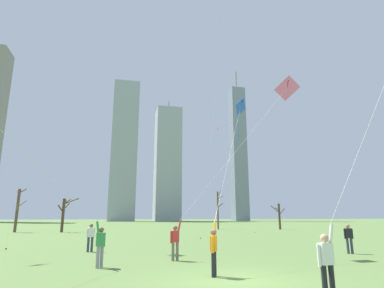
{
  "coord_description": "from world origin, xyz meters",
  "views": [
    {
      "loc": [
        -3.83,
        -10.53,
        2.08
      ],
      "look_at": [
        0.0,
        6.0,
        5.96
      ],
      "focal_mm": 29.48,
      "sensor_mm": 36.0,
      "label": 1
    }
  ],
  "objects_px": {
    "bare_tree_far_right_edge": "(218,209)",
    "distant_kite_low_near_trees_red": "(221,137)",
    "kite_flyer_foreground_left_blue": "(221,208)",
    "distant_kite_high_overhead_white": "(40,9)",
    "kite_flyer_midfield_center_teal": "(359,170)",
    "bystander_watching_nearby": "(91,236)",
    "kite_flyer_midfield_right_green": "(53,198)",
    "bare_tree_leftmost": "(279,215)",
    "bare_tree_left_of_center": "(64,213)",
    "bystander_far_off_by_trees": "(349,237)",
    "distant_kite_drifting_left_yellow": "(225,12)",
    "bare_tree_center": "(17,208)",
    "kite_flyer_far_back_pink": "(205,200)"
  },
  "relations": [
    {
      "from": "bystander_watching_nearby",
      "to": "bare_tree_left_of_center",
      "type": "xyz_separation_m",
      "value": [
        -5.43,
        24.89,
        1.59
      ]
    },
    {
      "from": "kite_flyer_far_back_pink",
      "to": "distant_kite_high_overhead_white",
      "type": "relative_size",
      "value": 0.45
    },
    {
      "from": "distant_kite_low_near_trees_red",
      "to": "bare_tree_center",
      "type": "xyz_separation_m",
      "value": [
        -28.07,
        1.63,
        -10.94
      ]
    },
    {
      "from": "distant_kite_drifting_left_yellow",
      "to": "distant_kite_low_near_trees_red",
      "type": "bearing_deg",
      "value": 73.91
    },
    {
      "from": "bystander_far_off_by_trees",
      "to": "bystander_watching_nearby",
      "type": "xyz_separation_m",
      "value": [
        -14.44,
        4.28,
        0.0
      ]
    },
    {
      "from": "kite_flyer_midfield_center_teal",
      "to": "bare_tree_left_of_center",
      "type": "height_order",
      "value": "kite_flyer_midfield_center_teal"
    },
    {
      "from": "bare_tree_far_right_edge",
      "to": "distant_kite_low_near_trees_red",
      "type": "bearing_deg",
      "value": -98.93
    },
    {
      "from": "bare_tree_far_right_edge",
      "to": "bare_tree_left_of_center",
      "type": "height_order",
      "value": "bare_tree_far_right_edge"
    },
    {
      "from": "kite_flyer_far_back_pink",
      "to": "bystander_far_off_by_trees",
      "type": "xyz_separation_m",
      "value": [
        8.69,
        0.65,
        -1.94
      ]
    },
    {
      "from": "distant_kite_high_overhead_white",
      "to": "distant_kite_drifting_left_yellow",
      "type": "distance_m",
      "value": 19.28
    },
    {
      "from": "bare_tree_far_right_edge",
      "to": "bystander_far_off_by_trees",
      "type": "bearing_deg",
      "value": -94.95
    },
    {
      "from": "kite_flyer_far_back_pink",
      "to": "bare_tree_leftmost",
      "type": "xyz_separation_m",
      "value": [
        20.88,
        31.39,
        -0.67
      ]
    },
    {
      "from": "bystander_far_off_by_trees",
      "to": "bare_tree_leftmost",
      "type": "distance_m",
      "value": 33.1
    },
    {
      "from": "bystander_watching_nearby",
      "to": "distant_kite_low_near_trees_red",
      "type": "bearing_deg",
      "value": 55.96
    },
    {
      "from": "distant_kite_drifting_left_yellow",
      "to": "bare_tree_far_right_edge",
      "type": "relative_size",
      "value": 4.31
    },
    {
      "from": "bystander_far_off_by_trees",
      "to": "kite_flyer_foreground_left_blue",
      "type": "bearing_deg",
      "value": -156.96
    },
    {
      "from": "kite_flyer_far_back_pink",
      "to": "bare_tree_left_of_center",
      "type": "relative_size",
      "value": 2.24
    },
    {
      "from": "kite_flyer_midfield_center_teal",
      "to": "distant_kite_high_overhead_white",
      "type": "bearing_deg",
      "value": 127.24
    },
    {
      "from": "distant_kite_drifting_left_yellow",
      "to": "kite_flyer_midfield_center_teal",
      "type": "bearing_deg",
      "value": -100.07
    },
    {
      "from": "bystander_watching_nearby",
      "to": "distant_kite_low_near_trees_red",
      "type": "relative_size",
      "value": 0.1
    },
    {
      "from": "bystander_watching_nearby",
      "to": "bare_tree_leftmost",
      "type": "relative_size",
      "value": 0.4
    },
    {
      "from": "distant_kite_low_near_trees_red",
      "to": "bare_tree_far_right_edge",
      "type": "distance_m",
      "value": 11.78
    },
    {
      "from": "kite_flyer_midfield_right_green",
      "to": "bare_tree_leftmost",
      "type": "height_order",
      "value": "kite_flyer_midfield_right_green"
    },
    {
      "from": "bystander_far_off_by_trees",
      "to": "bare_tree_far_right_edge",
      "type": "xyz_separation_m",
      "value": [
        2.9,
        33.44,
        2.27
      ]
    },
    {
      "from": "kite_flyer_midfield_right_green",
      "to": "kite_flyer_midfield_center_teal",
      "type": "distance_m",
      "value": 10.69
    },
    {
      "from": "bystander_watching_nearby",
      "to": "kite_flyer_midfield_right_green",
      "type": "bearing_deg",
      "value": -97.29
    },
    {
      "from": "bystander_far_off_by_trees",
      "to": "bare_tree_far_right_edge",
      "type": "relative_size",
      "value": 0.25
    },
    {
      "from": "kite_flyer_foreground_left_blue",
      "to": "bare_tree_far_right_edge",
      "type": "bearing_deg",
      "value": 72.49
    },
    {
      "from": "kite_flyer_far_back_pink",
      "to": "bare_tree_leftmost",
      "type": "relative_size",
      "value": 2.49
    },
    {
      "from": "bystander_watching_nearby",
      "to": "bare_tree_leftmost",
      "type": "distance_m",
      "value": 37.56
    },
    {
      "from": "kite_flyer_midfield_right_green",
      "to": "bare_tree_center",
      "type": "height_order",
      "value": "kite_flyer_midfield_right_green"
    },
    {
      "from": "kite_flyer_far_back_pink",
      "to": "distant_kite_high_overhead_white",
      "type": "bearing_deg",
      "value": 136.43
    },
    {
      "from": "bare_tree_center",
      "to": "bystander_watching_nearby",
      "type": "bearing_deg",
      "value": -66.42
    },
    {
      "from": "distant_kite_high_overhead_white",
      "to": "bare_tree_left_of_center",
      "type": "relative_size",
      "value": 4.96
    },
    {
      "from": "kite_flyer_midfield_right_green",
      "to": "bare_tree_center",
      "type": "xyz_separation_m",
      "value": [
        -10.5,
        33.6,
        0.34
      ]
    },
    {
      "from": "kite_flyer_foreground_left_blue",
      "to": "distant_kite_high_overhead_white",
      "type": "bearing_deg",
      "value": 129.12
    },
    {
      "from": "kite_flyer_midfield_center_teal",
      "to": "kite_flyer_midfield_right_green",
      "type": "bearing_deg",
      "value": 150.38
    },
    {
      "from": "distant_kite_high_overhead_white",
      "to": "bare_tree_center",
      "type": "xyz_separation_m",
      "value": [
        -5.35,
        19.89,
        -16.85
      ]
    },
    {
      "from": "distant_kite_high_overhead_white",
      "to": "distant_kite_low_near_trees_red",
      "type": "bearing_deg",
      "value": 38.8
    },
    {
      "from": "distant_kite_high_overhead_white",
      "to": "bare_tree_center",
      "type": "bearing_deg",
      "value": 105.06
    },
    {
      "from": "bystander_watching_nearby",
      "to": "distant_kite_low_near_trees_red",
      "type": "distance_m",
      "value": 32.45
    },
    {
      "from": "distant_kite_low_near_trees_red",
      "to": "bystander_watching_nearby",
      "type": "bearing_deg",
      "value": -124.04
    },
    {
      "from": "kite_flyer_midfield_right_green",
      "to": "bare_tree_leftmost",
      "type": "xyz_separation_m",
      "value": [
        27.57,
        33.83,
        -0.56
      ]
    },
    {
      "from": "kite_flyer_far_back_pink",
      "to": "distant_kite_drifting_left_yellow",
      "type": "relative_size",
      "value": 0.35
    },
    {
      "from": "bystander_far_off_by_trees",
      "to": "bare_tree_far_right_edge",
      "type": "height_order",
      "value": "bare_tree_far_right_edge"
    },
    {
      "from": "bystander_watching_nearby",
      "to": "bare_tree_far_right_edge",
      "type": "xyz_separation_m",
      "value": [
        17.33,
        29.16,
        2.27
      ]
    },
    {
      "from": "bystander_watching_nearby",
      "to": "bare_tree_left_of_center",
      "type": "bearing_deg",
      "value": 102.31
    },
    {
      "from": "kite_flyer_midfield_center_teal",
      "to": "bare_tree_far_right_edge",
      "type": "bearing_deg",
      "value": 77.85
    },
    {
      "from": "kite_flyer_midfield_right_green",
      "to": "bare_tree_left_of_center",
      "type": "relative_size",
      "value": 3.54
    },
    {
      "from": "kite_flyer_far_back_pink",
      "to": "distant_kite_low_near_trees_red",
      "type": "height_order",
      "value": "distant_kite_low_near_trees_red"
    }
  ]
}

